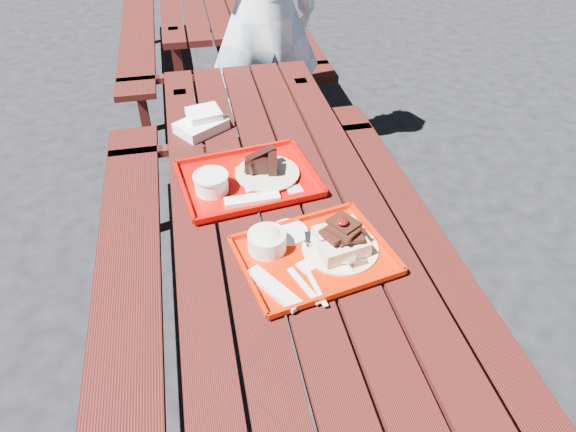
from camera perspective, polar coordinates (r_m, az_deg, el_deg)
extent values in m
plane|color=black|center=(2.34, -0.78, -13.30)|extent=(60.00, 60.00, 0.00)
cube|color=#41130C|center=(1.79, -10.44, -0.49)|extent=(0.14, 2.40, 0.04)
cube|color=#41130C|center=(1.79, -5.69, 0.15)|extent=(0.14, 2.40, 0.04)
cube|color=#41130C|center=(1.81, -0.98, 0.77)|extent=(0.14, 2.40, 0.04)
cube|color=#41130C|center=(1.84, 3.62, 1.38)|extent=(0.14, 2.40, 0.04)
cube|color=#41130C|center=(1.88, 8.05, 1.95)|extent=(0.14, 2.40, 0.04)
cube|color=#41130C|center=(2.02, -17.42, -8.06)|extent=(0.25, 2.40, 0.04)
cube|color=#41130C|center=(2.79, -16.06, 1.48)|extent=(0.06, 0.06, 0.42)
cube|color=#41130C|center=(2.16, 14.38, -3.45)|extent=(0.25, 2.40, 0.04)
cube|color=#41130C|center=(2.90, 7.22, 4.46)|extent=(0.06, 0.06, 0.42)
cube|color=#41130C|center=(2.78, -10.92, 6.43)|extent=(0.06, 0.06, 0.75)
cube|color=#41130C|center=(2.83, 1.31, 7.91)|extent=(0.06, 0.06, 0.75)
cube|color=#41130C|center=(2.76, -4.81, 8.18)|extent=(1.40, 0.06, 0.04)
cube|color=#41130C|center=(4.43, -16.33, 19.30)|extent=(0.25, 2.40, 0.04)
cube|color=#41130C|center=(3.75, -15.89, 11.89)|extent=(0.06, 0.06, 0.42)
cube|color=#41130C|center=(5.30, -15.74, 20.09)|extent=(0.06, 0.06, 0.42)
cube|color=#41130C|center=(4.50, -0.57, 21.07)|extent=(0.25, 2.40, 0.04)
cube|color=#41130C|center=(3.82, 2.03, 13.99)|extent=(0.06, 0.06, 0.42)
cube|color=#41130C|center=(5.36, -2.48, 21.62)|extent=(0.06, 0.06, 0.42)
cube|color=#41130C|center=(3.55, -11.80, 14.02)|extent=(0.06, 0.06, 0.75)
cube|color=#41130C|center=(3.60, -1.94, 15.15)|extent=(0.06, 0.06, 0.75)
cube|color=#41130C|center=(3.54, -6.92, 15.45)|extent=(1.40, 0.06, 0.04)
cube|color=red|center=(1.59, 2.92, -4.66)|extent=(0.50, 0.42, 0.01)
cube|color=red|center=(1.69, 0.47, -0.60)|extent=(0.43, 0.10, 0.02)
cube|color=red|center=(1.48, 5.79, -8.47)|extent=(0.43, 0.10, 0.02)
cube|color=red|center=(1.66, 9.79, -2.16)|extent=(0.08, 0.34, 0.02)
cube|color=red|center=(1.52, -4.62, -6.52)|extent=(0.08, 0.34, 0.02)
cylinder|color=beige|center=(1.62, 5.82, -3.54)|extent=(0.24, 0.24, 0.01)
cube|color=beige|center=(1.57, 6.30, -3.69)|extent=(0.16, 0.10, 0.04)
cube|color=beige|center=(1.62, 5.49, -1.80)|extent=(0.16, 0.10, 0.04)
ellipsoid|color=#510A09|center=(1.54, 6.11, -0.27)|extent=(0.04, 0.04, 0.01)
cylinder|color=silver|center=(1.59, -2.34, -2.84)|extent=(0.12, 0.12, 0.06)
ellipsoid|color=beige|center=(1.58, -2.36, -2.35)|extent=(0.10, 0.10, 0.05)
cylinder|color=white|center=(1.66, 0.07, -1.79)|extent=(0.12, 0.12, 0.01)
cube|color=white|center=(1.48, -1.55, -8.01)|extent=(0.14, 0.19, 0.02)
cube|color=white|center=(1.50, 1.79, -7.72)|extent=(0.07, 0.16, 0.01)
cube|color=white|center=(1.50, 3.00, -7.65)|extent=(0.04, 0.17, 0.00)
cube|color=silver|center=(1.55, 2.06, -5.57)|extent=(0.07, 0.07, 0.00)
cube|color=#BA0300|center=(1.90, -4.46, 3.90)|extent=(0.52, 0.43, 0.01)
cube|color=#BA0300|center=(2.04, -5.92, 7.08)|extent=(0.47, 0.08, 0.02)
cube|color=#BA0300|center=(1.75, -2.82, 1.04)|extent=(0.47, 0.08, 0.02)
cube|color=#BA0300|center=(1.96, 2.23, 5.65)|extent=(0.06, 0.36, 0.02)
cube|color=#BA0300|center=(1.86, -11.50, 2.81)|extent=(0.06, 0.36, 0.02)
cube|color=white|center=(1.91, -2.92, 4.48)|extent=(0.18, 0.18, 0.01)
cylinder|color=#C9B78F|center=(1.91, -2.31, 4.79)|extent=(0.24, 0.24, 0.01)
cylinder|color=white|center=(1.84, -8.51, 3.55)|extent=(0.12, 0.12, 0.06)
cylinder|color=white|center=(1.82, -8.61, 4.42)|extent=(0.12, 0.12, 0.01)
cube|color=white|center=(1.79, -3.99, 1.86)|extent=(0.20, 0.05, 0.02)
cube|color=silver|center=(1.84, 0.75, 2.95)|extent=(0.06, 0.05, 0.00)
cube|color=white|center=(2.24, -9.62, 9.83)|extent=(0.24, 0.23, 0.04)
cube|color=white|center=(2.24, -9.32, 11.11)|extent=(0.16, 0.14, 0.04)
imported|color=#B5D7F2|center=(3.01, -2.86, 21.39)|extent=(0.72, 0.52, 1.85)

